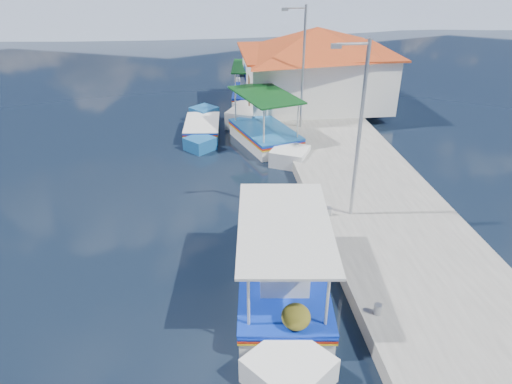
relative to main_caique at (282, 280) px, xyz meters
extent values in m
plane|color=black|center=(-1.57, 1.41, -0.53)|extent=(160.00, 160.00, 0.00)
cube|color=#A4A099|center=(4.33, 7.41, -0.28)|extent=(5.00, 44.00, 0.50)
cylinder|color=#A5A8AD|center=(2.23, -1.59, 0.12)|extent=(0.20, 0.20, 0.30)
cylinder|color=#A5A8AD|center=(2.23, 3.41, 0.12)|extent=(0.20, 0.20, 0.30)
cylinder|color=#A5A8AD|center=(2.23, 9.41, 0.12)|extent=(0.20, 0.20, 0.30)
cylinder|color=#A5A8AD|center=(2.23, 15.41, 0.12)|extent=(0.20, 0.20, 0.30)
cube|color=white|center=(0.01, -0.08, -0.29)|extent=(2.83, 4.82, 1.00)
cube|color=white|center=(-0.34, 2.93, -0.17)|extent=(2.35, 2.35, 1.11)
cube|color=white|center=(0.34, -3.00, -0.29)|extent=(2.28, 2.28, 0.95)
cube|color=#0D2CAB|center=(0.01, -0.08, 0.17)|extent=(2.91, 4.96, 0.06)
cube|color=red|center=(0.01, -0.08, 0.09)|extent=(2.91, 4.96, 0.05)
cube|color=gold|center=(0.01, -0.08, 0.01)|extent=(2.91, 4.96, 0.04)
cube|color=#0D2CAB|center=(0.01, -0.08, 0.24)|extent=(2.93, 4.92, 0.05)
cube|color=brown|center=(0.01, -0.08, 0.21)|extent=(2.63, 4.70, 0.05)
cube|color=white|center=(0.04, -0.40, 0.79)|extent=(1.42, 1.51, 1.16)
cube|color=silver|center=(0.04, -0.40, 1.39)|extent=(1.55, 1.63, 0.06)
cylinder|color=beige|center=(-1.13, 1.72, 1.06)|extent=(0.07, 0.07, 1.69)
cylinder|color=beige|center=(0.71, 1.93, 1.06)|extent=(0.07, 0.07, 1.69)
cylinder|color=beige|center=(-0.70, -2.10, 1.06)|extent=(0.07, 0.07, 1.69)
cylinder|color=beige|center=(1.15, -1.89, 1.06)|extent=(0.07, 0.07, 1.69)
cube|color=silver|center=(0.01, -0.08, 1.90)|extent=(2.94, 4.83, 0.07)
ellipsoid|color=#4C4B14|center=(-0.58, 1.34, 0.51)|extent=(0.80, 0.88, 0.60)
ellipsoid|color=#4C4B14|center=(0.09, 1.95, 0.47)|extent=(0.68, 0.74, 0.51)
ellipsoid|color=#4C4B14|center=(0.43, -1.95, 0.48)|extent=(0.72, 0.79, 0.54)
sphere|color=#D74D06|center=(0.98, 0.67, 1.00)|extent=(0.42, 0.42, 0.42)
cube|color=white|center=(1.03, 11.49, -0.28)|extent=(3.36, 4.59, 1.05)
cube|color=white|center=(1.87, 14.12, -0.15)|extent=(2.14, 2.14, 1.16)
cube|color=white|center=(0.21, 8.94, -0.28)|extent=(2.08, 2.08, 0.99)
cube|color=#0D2CAB|center=(1.03, 11.49, 0.20)|extent=(3.46, 4.73, 0.07)
cube|color=red|center=(1.03, 11.49, 0.11)|extent=(3.46, 4.73, 0.06)
cube|color=gold|center=(1.03, 11.49, 0.04)|extent=(3.46, 4.73, 0.04)
cube|color=#195897|center=(1.03, 11.49, 0.28)|extent=(3.47, 4.69, 0.06)
cube|color=brown|center=(1.03, 11.49, 0.25)|extent=(3.17, 4.46, 0.06)
cylinder|color=beige|center=(0.71, 13.40, 1.13)|extent=(0.08, 0.08, 1.77)
cylinder|color=beige|center=(2.40, 12.86, 1.13)|extent=(0.08, 0.08, 1.77)
cylinder|color=beige|center=(-0.34, 10.11, 1.13)|extent=(0.08, 0.08, 1.77)
cylinder|color=beige|center=(1.34, 9.57, 1.13)|extent=(0.08, 0.08, 1.77)
cube|color=#0B3B14|center=(1.03, 11.49, 2.01)|extent=(3.47, 4.62, 0.08)
cube|color=#195897|center=(-2.11, 13.16, -0.32)|extent=(1.91, 3.33, 0.90)
cube|color=#195897|center=(-2.26, 15.32, -0.20)|extent=(1.73, 1.73, 0.99)
cube|color=#195897|center=(-1.98, 11.08, -0.32)|extent=(1.68, 1.68, 0.85)
cube|color=#0D2CAB|center=(-2.11, 13.16, 0.10)|extent=(1.97, 3.43, 0.06)
cube|color=red|center=(-2.11, 13.16, 0.02)|extent=(1.97, 3.43, 0.05)
cube|color=gold|center=(-2.11, 13.16, -0.04)|extent=(1.97, 3.43, 0.04)
cube|color=white|center=(-2.11, 13.16, 0.16)|extent=(1.99, 3.40, 0.05)
cube|color=brown|center=(-2.11, 13.16, 0.14)|extent=(1.77, 3.26, 0.05)
cube|color=white|center=(1.01, 18.93, -0.31)|extent=(2.50, 4.13, 0.92)
cube|color=white|center=(0.69, 21.52, -0.20)|extent=(2.06, 2.06, 1.02)
cube|color=white|center=(1.33, 16.43, -0.31)|extent=(2.00, 2.00, 0.87)
cube|color=#0D2CAB|center=(1.01, 18.93, 0.11)|extent=(2.58, 4.25, 0.06)
cube|color=red|center=(1.01, 18.93, 0.04)|extent=(2.58, 4.25, 0.05)
cube|color=gold|center=(1.01, 18.93, -0.03)|extent=(2.58, 4.25, 0.04)
cube|color=#0D2CAB|center=(1.01, 18.93, 0.18)|extent=(2.60, 4.22, 0.05)
cube|color=brown|center=(1.01, 18.93, 0.15)|extent=(2.33, 4.03, 0.05)
cube|color=white|center=(1.05, 18.65, 0.68)|extent=(1.27, 1.39, 1.07)
cube|color=silver|center=(1.05, 18.65, 1.24)|extent=(1.38, 1.50, 0.06)
cylinder|color=beige|center=(0.00, 20.46, 0.93)|extent=(0.07, 0.07, 1.55)
cylinder|color=beige|center=(1.62, 20.66, 0.93)|extent=(0.07, 0.07, 1.55)
cylinder|color=beige|center=(0.41, 17.21, 0.93)|extent=(0.07, 0.07, 1.55)
cylinder|color=beige|center=(2.03, 17.41, 0.93)|extent=(0.07, 0.07, 1.55)
cube|color=#0B3B14|center=(1.01, 18.93, 1.70)|extent=(2.61, 4.14, 0.07)
cube|color=white|center=(4.63, 16.41, 1.47)|extent=(8.00, 6.00, 3.00)
cube|color=#B53519|center=(4.63, 16.41, 3.02)|extent=(8.64, 6.48, 0.10)
pyramid|color=#B53519|center=(4.63, 16.41, 3.67)|extent=(10.49, 10.49, 1.40)
cube|color=brown|center=(0.65, 15.41, 0.97)|extent=(0.06, 1.00, 2.00)
cube|color=#0D2CAB|center=(0.65, 17.91, 1.57)|extent=(0.06, 1.20, 0.90)
cylinder|color=#A5A8AD|center=(3.03, 3.41, 2.97)|extent=(0.12, 0.12, 6.00)
cylinder|color=#A5A8AD|center=(2.53, 3.41, 5.82)|extent=(1.00, 0.08, 0.08)
cube|color=#A5A8AD|center=(2.03, 3.41, 5.77)|extent=(0.30, 0.14, 0.14)
cylinder|color=#A5A8AD|center=(3.03, 12.41, 2.97)|extent=(0.12, 0.12, 6.00)
cylinder|color=#A5A8AD|center=(2.53, 12.41, 5.82)|extent=(1.00, 0.08, 0.08)
cube|color=#A5A8AD|center=(2.03, 12.41, 5.77)|extent=(0.30, 0.14, 0.14)
cone|color=slate|center=(-6.57, 57.41, 1.92)|extent=(96.00, 96.00, 5.50)
cone|color=slate|center=(23.43, 57.41, 1.07)|extent=(76.80, 76.80, 3.80)
camera|label=1|loc=(-1.91, -10.23, 8.36)|focal=32.42mm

